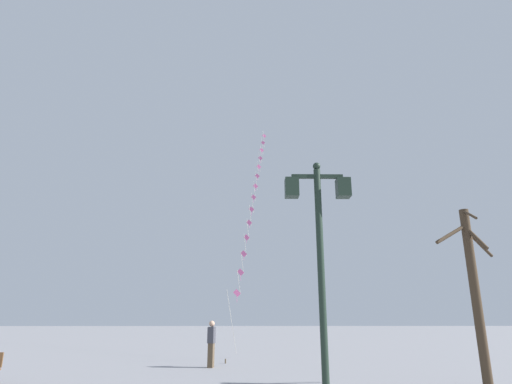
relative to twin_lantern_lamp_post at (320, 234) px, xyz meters
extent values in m
plane|color=gray|center=(-2.24, 13.03, -3.44)|extent=(160.00, 160.00, 0.00)
cylinder|color=#1E2D23|center=(0.00, 0.00, -1.03)|extent=(0.14, 0.14, 4.81)
sphere|color=#1E2D23|center=(0.00, 0.00, 1.46)|extent=(0.16, 0.16, 0.16)
cube|color=#1E2D23|center=(0.00, 0.00, 1.23)|extent=(1.07, 0.08, 0.08)
cube|color=#1E2D23|center=(-0.54, 0.00, 0.98)|extent=(0.28, 0.28, 0.40)
cube|color=beige|center=(-0.54, 0.00, 0.98)|extent=(0.19, 0.19, 0.30)
cube|color=#1E2D23|center=(0.54, 0.00, 0.98)|extent=(0.28, 0.28, 0.40)
cube|color=beige|center=(0.54, 0.00, 0.98)|extent=(0.19, 0.19, 0.30)
cylinder|color=brown|center=(-2.39, 10.53, -3.35)|extent=(0.06, 0.06, 0.18)
cylinder|color=silver|center=(-2.21, 11.87, -1.85)|extent=(0.39, 2.68, 2.83)
cylinder|color=silver|center=(-1.95, 13.73, 0.13)|extent=(0.17, 1.08, 1.14)
cylinder|color=silver|center=(-1.80, 14.80, 1.25)|extent=(0.17, 1.08, 1.14)
cylinder|color=silver|center=(-1.66, 15.86, 2.37)|extent=(0.17, 1.08, 1.14)
cylinder|color=silver|center=(-1.51, 16.92, 3.49)|extent=(0.17, 1.08, 1.14)
cylinder|color=silver|center=(-1.37, 17.98, 4.62)|extent=(0.17, 1.08, 1.14)
cylinder|color=silver|center=(-1.22, 19.05, 5.74)|extent=(0.17, 1.08, 1.14)
cylinder|color=silver|center=(-1.08, 20.11, 6.86)|extent=(0.17, 1.08, 1.14)
cylinder|color=silver|center=(-0.93, 21.17, 7.99)|extent=(0.17, 1.08, 1.14)
cylinder|color=silver|center=(-0.78, 22.23, 9.11)|extent=(0.17, 1.08, 1.14)
cylinder|color=silver|center=(-0.64, 23.30, 10.23)|extent=(0.17, 1.08, 1.14)
cylinder|color=silver|center=(-0.49, 24.36, 11.36)|extent=(0.17, 1.08, 1.14)
cylinder|color=silver|center=(-0.35, 25.42, 12.48)|extent=(0.17, 1.08, 1.14)
cylinder|color=silver|center=(-0.20, 26.48, 13.60)|extent=(0.17, 1.08, 1.14)
cube|color=pink|center=(-2.02, 13.20, -0.44)|extent=(0.39, 0.01, 0.39)
cylinder|color=pink|center=(-2.02, 13.20, -0.75)|extent=(0.02, 0.06, 0.31)
cube|color=pink|center=(-1.88, 14.26, 0.69)|extent=(0.39, 0.05, 0.39)
cylinder|color=pink|center=(-1.88, 14.26, 0.39)|extent=(0.02, 0.03, 0.28)
cube|color=pink|center=(-1.73, 15.33, 1.81)|extent=(0.38, 0.09, 0.39)
cylinder|color=pink|center=(-1.73, 15.33, 1.55)|extent=(0.02, 0.04, 0.20)
cube|color=pink|center=(-1.59, 16.39, 2.93)|extent=(0.36, 0.15, 0.39)
cylinder|color=pink|center=(-1.59, 16.39, 2.68)|extent=(0.03, 0.04, 0.19)
cube|color=pink|center=(-1.44, 17.45, 4.06)|extent=(0.37, 0.13, 0.39)
cylinder|color=pink|center=(-1.44, 17.45, 3.80)|extent=(0.03, 0.04, 0.21)
cube|color=pink|center=(-1.29, 18.51, 5.18)|extent=(0.38, 0.12, 0.39)
cylinder|color=pink|center=(-1.29, 18.51, 4.89)|extent=(0.03, 0.06, 0.27)
cube|color=pink|center=(-1.15, 19.58, 6.30)|extent=(0.37, 0.14, 0.39)
cylinder|color=pink|center=(-1.15, 19.58, 6.03)|extent=(0.03, 0.05, 0.24)
cube|color=pink|center=(-1.00, 20.64, 7.43)|extent=(0.39, 0.03, 0.39)
cylinder|color=pink|center=(-1.00, 20.64, 7.15)|extent=(0.02, 0.04, 0.24)
cube|color=pink|center=(-0.86, 21.70, 8.55)|extent=(0.38, 0.08, 0.39)
cylinder|color=pink|center=(-0.86, 21.70, 8.29)|extent=(0.02, 0.05, 0.20)
cube|color=pink|center=(-0.71, 22.77, 9.67)|extent=(0.39, 0.02, 0.39)
cylinder|color=pink|center=(-0.71, 22.77, 9.39)|extent=(0.02, 0.02, 0.26)
cube|color=pink|center=(-0.57, 23.83, 10.80)|extent=(0.38, 0.07, 0.39)
cylinder|color=pink|center=(-0.57, 23.83, 10.49)|extent=(0.02, 0.02, 0.29)
cube|color=pink|center=(-0.42, 24.89, 11.92)|extent=(0.39, 0.03, 0.39)
cylinder|color=pink|center=(-0.42, 24.89, 11.65)|extent=(0.02, 0.05, 0.22)
cube|color=pink|center=(-0.27, 25.95, 13.04)|extent=(0.36, 0.15, 0.39)
cylinder|color=pink|center=(-0.27, 25.95, 12.77)|extent=(0.03, 0.04, 0.23)
cube|color=pink|center=(-0.13, 27.02, 14.16)|extent=(0.39, 0.02, 0.39)
cylinder|color=pink|center=(-0.13, 27.02, 13.86)|extent=(0.02, 0.06, 0.31)
cube|color=brown|center=(-2.87, 9.00, -2.99)|extent=(0.25, 0.33, 0.90)
cube|color=#3F3F47|center=(-2.87, 9.00, -2.26)|extent=(0.30, 0.41, 0.60)
sphere|color=tan|center=(-2.87, 9.00, -1.84)|extent=(0.22, 0.22, 0.22)
cylinder|color=#3F3F47|center=(-2.84, 9.22, -2.09)|extent=(0.15, 0.40, 0.50)
cylinder|color=#423323|center=(5.07, 3.98, -0.96)|extent=(0.27, 0.27, 4.96)
cylinder|color=#423323|center=(5.51, 4.18, 0.53)|extent=(0.96, 0.49, 0.77)
cylinder|color=#423323|center=(4.99, 3.51, 1.27)|extent=(0.25, 0.99, 0.51)
cylinder|color=#423323|center=(5.20, 3.72, 0.61)|extent=(0.38, 0.65, 0.78)
cylinder|color=#423323|center=(4.51, 3.77, 0.75)|extent=(1.20, 0.53, 0.69)
camera|label=1|loc=(-1.41, -8.44, -1.61)|focal=29.89mm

